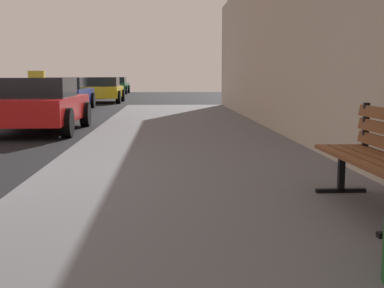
{
  "coord_description": "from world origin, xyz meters",
  "views": [
    {
      "loc": [
        3.56,
        -5.93,
        1.29
      ],
      "look_at": [
        3.85,
        -0.05,
        0.55
      ],
      "focal_mm": 49.93,
      "sensor_mm": 36.0,
      "label": 1
    }
  ],
  "objects_px": {
    "bench": "(383,152)",
    "car_black": "(103,87)",
    "car_yellow": "(103,90)",
    "car_green": "(116,85)",
    "car_blue": "(64,93)",
    "car_red": "(39,104)"
  },
  "relations": [
    {
      "from": "car_black",
      "to": "bench",
      "type": "bearing_deg",
      "value": -79.11
    },
    {
      "from": "bench",
      "to": "car_green",
      "type": "bearing_deg",
      "value": 97.85
    },
    {
      "from": "car_black",
      "to": "car_green",
      "type": "height_order",
      "value": "same"
    },
    {
      "from": "car_red",
      "to": "car_green",
      "type": "distance_m",
      "value": 29.0
    },
    {
      "from": "car_yellow",
      "to": "car_green",
      "type": "xyz_separation_m",
      "value": [
        -0.72,
        14.46,
        0.0
      ]
    },
    {
      "from": "car_yellow",
      "to": "car_blue",
      "type": "bearing_deg",
      "value": -97.95
    },
    {
      "from": "bench",
      "to": "car_green",
      "type": "xyz_separation_m",
      "value": [
        -5.7,
        37.32,
        -0.02
      ]
    },
    {
      "from": "car_red",
      "to": "car_yellow",
      "type": "relative_size",
      "value": 1.01
    },
    {
      "from": "car_black",
      "to": "car_green",
      "type": "relative_size",
      "value": 0.9
    },
    {
      "from": "car_black",
      "to": "car_blue",
      "type": "bearing_deg",
      "value": -89.93
    },
    {
      "from": "car_red",
      "to": "car_blue",
      "type": "xyz_separation_m",
      "value": [
        -1.02,
        8.46,
        -0.0
      ]
    },
    {
      "from": "car_green",
      "to": "car_red",
      "type": "bearing_deg",
      "value": -88.23
    },
    {
      "from": "car_black",
      "to": "car_green",
      "type": "distance_m",
      "value": 6.94
    },
    {
      "from": "car_red",
      "to": "car_yellow",
      "type": "height_order",
      "value": "car_red"
    },
    {
      "from": "bench",
      "to": "car_red",
      "type": "distance_m",
      "value": 9.62
    },
    {
      "from": "car_blue",
      "to": "car_black",
      "type": "distance_m",
      "value": 13.6
    },
    {
      "from": "car_blue",
      "to": "car_green",
      "type": "height_order",
      "value": "same"
    },
    {
      "from": "car_blue",
      "to": "car_black",
      "type": "bearing_deg",
      "value": 90.07
    },
    {
      "from": "car_yellow",
      "to": "car_green",
      "type": "distance_m",
      "value": 14.48
    },
    {
      "from": "car_yellow",
      "to": "car_black",
      "type": "bearing_deg",
      "value": 96.54
    },
    {
      "from": "bench",
      "to": "car_black",
      "type": "distance_m",
      "value": 30.94
    },
    {
      "from": "car_yellow",
      "to": "car_black",
      "type": "relative_size",
      "value": 0.99
    }
  ]
}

